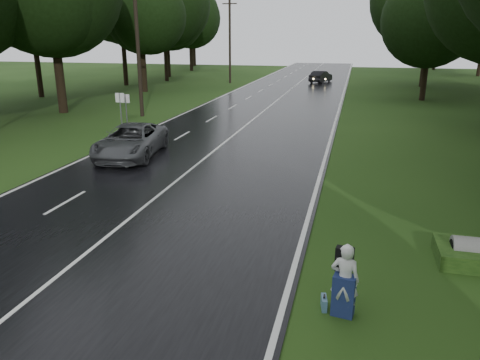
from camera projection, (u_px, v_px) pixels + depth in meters
name	position (u px, v px, depth m)	size (l,w,h in m)	color
ground	(113.00, 233.00, 14.45)	(160.00, 160.00, 0.00)	#244213
road	(252.00, 121.00, 32.96)	(12.00, 140.00, 0.04)	black
lane_center	(252.00, 121.00, 32.95)	(0.12, 140.00, 0.01)	silver
grey_car	(131.00, 141.00, 23.16)	(2.62, 5.67, 1.58)	#434547
far_car	(321.00, 77.00, 58.82)	(1.53, 4.39, 1.45)	black
hitchhiker	(344.00, 282.00, 10.04)	(0.68, 0.63, 1.71)	silver
suitcase	(324.00, 303.00, 10.45)	(0.12, 0.40, 0.28)	teal
culvert	(478.00, 263.00, 12.57)	(0.72, 0.72, 1.44)	slate
utility_pole_mid	(142.00, 116.00, 34.98)	(1.80, 0.28, 9.63)	black
utility_pole_far	(230.00, 83.00, 58.59)	(1.80, 0.28, 10.46)	black
road_sign_a	(122.00, 132.00, 29.45)	(0.59, 0.10, 2.44)	white
road_sign_b	(128.00, 129.00, 30.13)	(0.55, 0.10, 2.27)	white
tree_left_d	(64.00, 113.00, 36.60)	(10.40, 10.40, 16.26)	black
tree_left_e	(145.00, 92.00, 49.96)	(9.12, 9.12, 14.26)	black
tree_left_f	(167.00, 81.00, 61.28)	(10.51, 10.51, 16.42)	black
tree_right_e	(422.00, 100.00, 43.43)	(7.65, 7.65, 11.95)	black
tree_right_f	(422.00, 87.00, 54.54)	(10.65, 10.65, 16.64)	black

